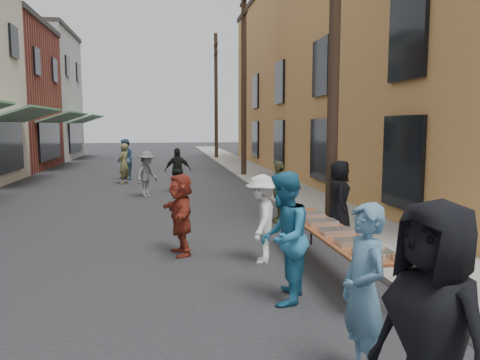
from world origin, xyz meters
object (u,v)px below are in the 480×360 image
object	(u,v)px
utility_pole_mid	(244,82)
guest_front_c	(284,238)
catering_tray_sausage	(374,254)
guest_front_a	(432,338)
server	(339,196)
utility_pole_near	(335,33)
serving_table	(330,232)
utility_pole_far	(216,97)

from	to	relation	value
utility_pole_mid	guest_front_c	bearing A→B (deg)	-97.72
catering_tray_sausage	guest_front_c	size ratio (longest dim) A/B	0.27
guest_front_a	server	bearing A→B (deg)	147.39
utility_pole_near	utility_pole_mid	xyz separation A→B (m)	(0.00, 12.00, 0.00)
utility_pole_near	guest_front_c	bearing A→B (deg)	-118.25
guest_front_a	serving_table	bearing A→B (deg)	152.37
utility_pole_near	serving_table	size ratio (longest dim) A/B	2.25
utility_pole_mid	serving_table	xyz separation A→B (m)	(-1.09, -14.93, -3.79)
utility_pole_far	catering_tray_sausage	xyz separation A→B (m)	(-1.09, -28.58, -3.71)
serving_table	guest_front_c	distance (m)	1.58
utility_pole_near	guest_front_a	world-z (taller)	utility_pole_near
utility_pole_near	utility_pole_mid	bearing A→B (deg)	90.00
serving_table	guest_front_a	bearing A→B (deg)	-101.12
serving_table	guest_front_a	size ratio (longest dim) A/B	2.02
utility_pole_mid	server	xyz separation A→B (m)	(0.05, -12.40, -3.60)
guest_front_c	catering_tray_sausage	bearing A→B (deg)	87.77
utility_pole_near	utility_pole_mid	distance (m)	12.00
utility_pole_far	catering_tray_sausage	world-z (taller)	utility_pole_far
utility_pole_near	server	size ratio (longest dim) A/B	5.64
utility_pole_near	utility_pole_mid	world-z (taller)	same
catering_tray_sausage	guest_front_a	bearing A→B (deg)	-107.42
server	guest_front_c	bearing A→B (deg)	166.93
guest_front_c	guest_front_a	bearing A→B (deg)	27.43
utility_pole_near	catering_tray_sausage	distance (m)	5.99
serving_table	catering_tray_sausage	size ratio (longest dim) A/B	8.00
utility_pole_far	guest_front_c	distance (m)	28.36
catering_tray_sausage	guest_front_c	bearing A→B (deg)	154.21
utility_pole_mid	guest_front_a	world-z (taller)	utility_pole_mid
utility_pole_near	catering_tray_sausage	bearing A→B (deg)	-103.35
utility_pole_near	catering_tray_sausage	size ratio (longest dim) A/B	18.00
catering_tray_sausage	server	xyz separation A→B (m)	(1.14, 4.18, 0.11)
serving_table	guest_front_c	bearing A→B (deg)	-134.12
serving_table	guest_front_c	size ratio (longest dim) A/B	2.16
serving_table	catering_tray_sausage	world-z (taller)	catering_tray_sausage
utility_pole_mid	utility_pole_far	xyz separation A→B (m)	(0.00, 12.00, 0.00)
server	catering_tray_sausage	bearing A→B (deg)	-176.92
utility_pole_far	serving_table	distance (m)	27.21
utility_pole_mid	guest_front_a	xyz separation A→B (m)	(-1.95, -19.34, -3.51)
guest_front_a	server	distance (m)	7.23
utility_pole_far	guest_front_a	distance (m)	31.60
utility_pole_mid	catering_tray_sausage	world-z (taller)	utility_pole_mid
utility_pole_far	guest_front_a	size ratio (longest dim) A/B	4.54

